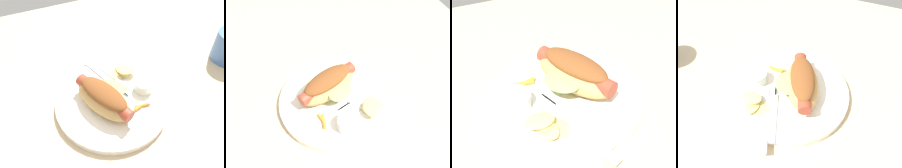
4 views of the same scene
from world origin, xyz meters
TOP-DOWN VIEW (x-y plane):
  - ground_plane at (0.00, 0.00)cm, footprint 120.00×90.00cm
  - plate at (-3.08, -2.67)cm, footprint 25.28×25.28cm
  - hot_dog at (-5.31, -3.59)cm, footprint 12.39×15.91cm
  - sauce_ramekin at (4.82, -2.79)cm, footprint 4.35×4.35cm
  - fork at (-1.91, 3.78)cm, footprint 5.85×14.18cm
  - knife at (-0.62, 5.56)cm, footprint 7.05×14.93cm
  - chips_pile at (2.44, 3.63)cm, footprint 6.78×5.56cm
  - carrot_garnish at (1.74, -7.24)cm, footprint 3.92×1.49cm

SIDE VIEW (x-z plane):
  - ground_plane at x=0.00cm, z-range -1.80..0.00cm
  - plate at x=-3.08cm, z-range 0.00..1.60cm
  - knife at x=-0.62cm, z-range 1.60..1.96cm
  - fork at x=-1.91cm, z-range 1.60..2.00cm
  - carrot_garnish at x=1.74cm, z-range 1.60..2.35cm
  - chips_pile at x=2.44cm, z-range 1.52..3.63cm
  - sauce_ramekin at x=4.82cm, z-range 1.60..4.16cm
  - hot_dog at x=-5.31cm, z-range 1.66..7.17cm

